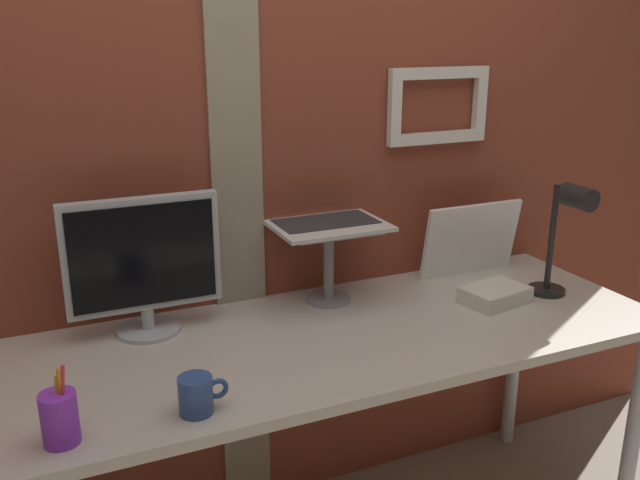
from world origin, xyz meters
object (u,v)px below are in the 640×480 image
(pen_cup, at_px, (60,418))
(monitor, at_px, (143,260))
(desk_lamp, at_px, (565,228))
(whiteboard_panel, at_px, (471,239))
(laptop, at_px, (319,204))
(coffee_mug, at_px, (197,395))

(pen_cup, bearing_deg, monitor, 60.71)
(monitor, distance_m, pen_cup, 0.57)
(desk_lamp, height_order, pen_cup, desk_lamp)
(pen_cup, bearing_deg, whiteboard_panel, 19.76)
(monitor, distance_m, laptop, 0.58)
(monitor, bearing_deg, laptop, 7.47)
(desk_lamp, bearing_deg, whiteboard_panel, 112.52)
(coffee_mug, bearing_deg, whiteboard_panel, 24.38)
(whiteboard_panel, bearing_deg, desk_lamp, -67.48)
(whiteboard_panel, relative_size, coffee_mug, 3.22)
(whiteboard_panel, xyz_separation_m, coffee_mug, (-1.10, -0.50, -0.08))
(monitor, distance_m, desk_lamp, 1.28)
(desk_lamp, xyz_separation_m, pen_cup, (-1.51, -0.19, -0.18))
(pen_cup, distance_m, coffee_mug, 0.29)
(laptop, distance_m, desk_lamp, 0.77)
(monitor, bearing_deg, coffee_mug, -87.39)
(laptop, xyz_separation_m, desk_lamp, (0.68, -0.35, -0.07))
(desk_lamp, bearing_deg, coffee_mug, -170.98)
(laptop, distance_m, pen_cup, 1.03)
(whiteboard_panel, distance_m, pen_cup, 1.48)
(pen_cup, relative_size, coffee_mug, 1.52)
(laptop, relative_size, coffee_mug, 2.99)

